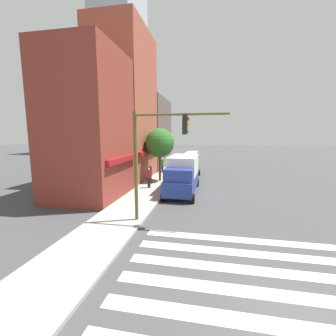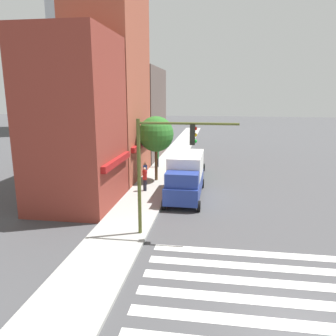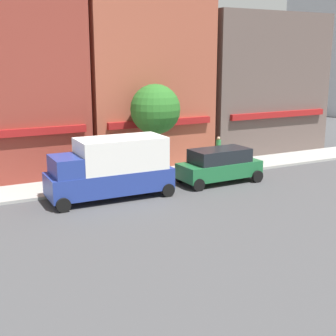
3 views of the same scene
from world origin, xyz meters
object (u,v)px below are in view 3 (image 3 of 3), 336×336
box_truck_blue (111,167)px  pedestrian_green_top (218,149)px  suv_green (220,165)px  pedestrian_blue_shirt (129,160)px  street_tree (155,110)px  pedestrian_red_jacket (102,164)px

box_truck_blue → pedestrian_green_top: bearing=23.2°
box_truck_blue → suv_green: bearing=0.8°
pedestrian_blue_shirt → street_tree: bearing=-70.5°
box_truck_blue → pedestrian_red_jacket: (0.62, 3.07, -0.51)m
suv_green → pedestrian_green_top: size_ratio=2.69×
suv_green → street_tree: size_ratio=0.90×
box_truck_blue → pedestrian_red_jacket: 3.18m
box_truck_blue → street_tree: street_tree is taller
pedestrian_green_top → suv_green: bearing=144.2°
suv_green → pedestrian_red_jacket: 6.58m
box_truck_blue → pedestrian_blue_shirt: box_truck_blue is taller
pedestrian_red_jacket → box_truck_blue: bearing=-172.5°
pedestrian_green_top → pedestrian_red_jacket: bearing=90.6°
street_tree → pedestrian_green_top: bearing=9.3°
pedestrian_red_jacket → pedestrian_blue_shirt: same height
pedestrian_red_jacket → pedestrian_blue_shirt: bearing=-59.6°
pedestrian_red_jacket → pedestrian_green_top: bearing=-67.3°
box_truck_blue → pedestrian_blue_shirt: (2.40, 3.43, -0.51)m
pedestrian_blue_shirt → pedestrian_green_top: bearing=-44.8°
suv_green → pedestrian_red_jacket: (-5.82, 3.07, 0.04)m
suv_green → box_truck_blue: bearing=178.3°
box_truck_blue → street_tree: (3.81, 2.80, 2.40)m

